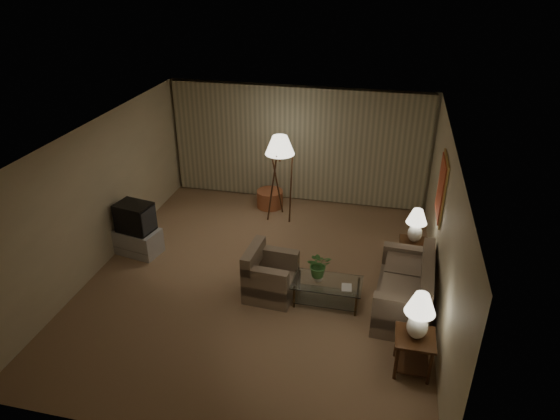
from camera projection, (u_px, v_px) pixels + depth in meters
The scene contains 16 objects.
ground at pixel (260, 278), 9.05m from camera, with size 7.00×7.00×0.00m, color #976F53.
room_shell at pixel (280, 159), 9.55m from camera, with size 6.04×7.02×2.72m.
sofa at pixel (403, 291), 8.11m from camera, with size 1.79×1.05×0.75m.
armchair at pixel (271, 277), 8.49m from camera, with size 0.94×0.90×0.70m.
side_table_near at pixel (414, 347), 6.90m from camera, with size 0.55×0.55×0.60m.
side_table_far at pixel (412, 250), 9.15m from camera, with size 0.51×0.43×0.60m.
table_lamp_near at pixel (420, 312), 6.62m from camera, with size 0.41×0.41×0.72m.
table_lamp_far at pixel (416, 223), 8.89m from camera, with size 0.37×0.37×0.64m.
coffee_table at pixel (327, 289), 8.31m from camera, with size 1.16×0.63×0.41m.
tv_cabinet at pixel (138, 241), 9.73m from camera, with size 0.92×0.67×0.50m, color #B2B2B4.
crt_tv at pixel (135, 217), 9.49m from camera, with size 0.73×0.59×0.56m, color black.
floor_lamp at pixel (280, 177), 10.66m from camera, with size 0.62×0.62×1.91m.
ottoman at pixel (270, 199), 11.53m from camera, with size 0.60×0.60×0.40m, color #AB513A.
vase at pixel (318, 277), 8.24m from camera, with size 0.15×0.15×0.16m, color white.
flowers at pixel (319, 262), 8.11m from camera, with size 0.40×0.35×0.44m, color #407D37.
book at pixel (342, 287), 8.11m from camera, with size 0.17×0.23×0.02m, color olive.
Camera 1 is at (2.01, -7.20, 5.27)m, focal length 32.00 mm.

